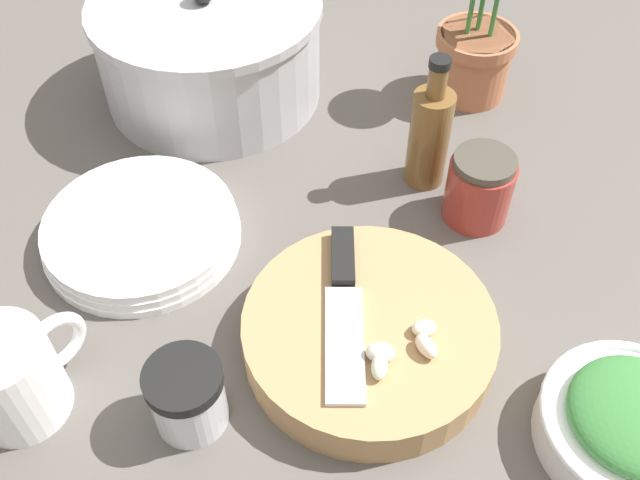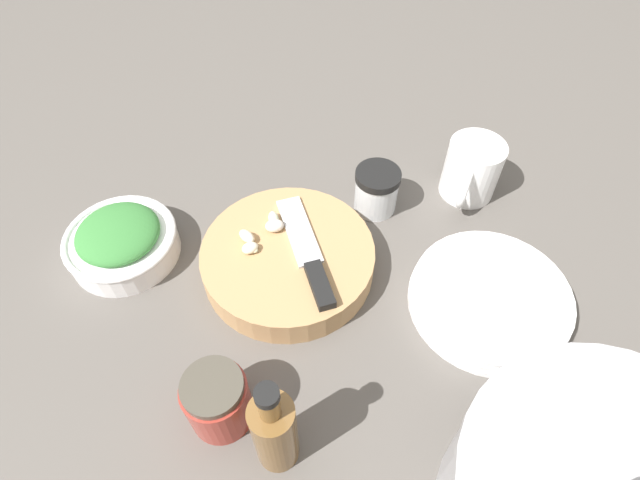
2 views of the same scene
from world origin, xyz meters
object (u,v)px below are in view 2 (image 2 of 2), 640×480
Objects in this scene: garlic_cloves at (262,233)px; oil_bottle at (275,431)px; cutting_board at (288,259)px; herb_bowl at (121,241)px; spice_jar at (376,190)px; chef_knife at (309,255)px; coffee_mug at (471,170)px; honey_jar at (218,400)px; plate_stack at (490,298)px.

garlic_cloves is 0.41× the size of oil_bottle.
cutting_board is 1.52× the size of herb_bowl.
cutting_board is at bearing 28.12° from spice_jar.
oil_bottle is (0.09, 0.22, 0.02)m from chef_knife.
chef_knife is 0.07m from garlic_cloves.
coffee_mug reaches higher than spice_jar.
herb_bowl is 0.28m from honey_jar.
oil_bottle is at bearing 133.71° from honey_jar.
garlic_cloves is 0.43× the size of herb_bowl.
plate_stack is 1.29× the size of oil_bottle.
spice_jar reaches higher than cutting_board.
herb_bowl reaches higher than plate_stack.
chef_knife reaches higher than cutting_board.
herb_bowl is 0.52m from coffee_mug.
oil_bottle reaches higher than garlic_cloves.
plate_stack is (-0.24, 0.12, -0.01)m from cutting_board.
chef_knife is at bearing -130.96° from honey_jar.
plate_stack is at bearing -170.81° from honey_jar.
coffee_mug reaches higher than garlic_cloves.
spice_jar is at bearing 179.66° from herb_bowl.
plate_stack is 0.33m from oil_bottle.
honey_jar is at bearing 31.63° from coffee_mug.
chef_knife is 0.21m from honey_jar.
chef_knife is 0.16m from spice_jar.
chef_knife is at bearing 19.02° from coffee_mug.
herb_bowl reaches higher than garlic_cloves.
herb_bowl is at bearing -0.82° from coffee_mug.
garlic_cloves is at bearing -48.69° from cutting_board.
herb_bowl is 0.36m from oil_bottle.
oil_bottle is at bearing 82.70° from garlic_cloves.
plate_stack is (0.06, 0.20, -0.03)m from coffee_mug.
cutting_board is 0.27m from plate_stack.
chef_knife is 0.23m from oil_bottle.
cutting_board is 2.86× the size of honey_jar.
chef_knife is 0.26m from herb_bowl.
coffee_mug reaches higher than cutting_board.
cutting_board is 0.05m from garlic_cloves.
spice_jar is 0.39m from oil_bottle.
garlic_cloves is 0.23m from honey_jar.
herb_bowl is 2.18× the size of spice_jar.
cutting_board is 0.04m from chef_knife.
cutting_board is 2.21× the size of coffee_mug.
cutting_board is at bearing 131.31° from garlic_cloves.
coffee_mug is at bearing -148.37° from honey_jar.
garlic_cloves is 0.31m from plate_stack.
oil_bottle is (0.30, 0.11, 0.05)m from plate_stack.
coffee_mug is 0.50× the size of plate_stack.
spice_jar is at bearing -135.69° from honey_jar.
coffee_mug is (-0.52, 0.01, 0.02)m from herb_bowl.
chef_knife is 2.33× the size of honey_jar.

